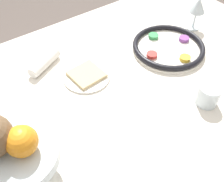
% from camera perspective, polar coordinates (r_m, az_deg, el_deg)
% --- Properties ---
extents(ground_plane, '(8.00, 8.00, 0.00)m').
position_cam_1_polar(ground_plane, '(1.50, 0.06, -17.95)').
color(ground_plane, '#564C47').
extents(dining_table, '(1.55, 0.92, 0.71)m').
position_cam_1_polar(dining_table, '(1.19, 0.07, -10.66)').
color(dining_table, silver).
rests_on(dining_table, ground_plane).
extents(seder_plate, '(0.28, 0.28, 0.03)m').
position_cam_1_polar(seder_plate, '(1.07, 12.18, 9.34)').
color(seder_plate, silver).
rests_on(seder_plate, dining_table).
extents(wine_glass, '(0.06, 0.06, 0.14)m').
position_cam_1_polar(wine_glass, '(1.19, 18.22, 17.07)').
color(wine_glass, silver).
rests_on(wine_glass, dining_table).
extents(fruit_stand, '(0.20, 0.20, 0.12)m').
position_cam_1_polar(fruit_stand, '(0.67, -19.83, -13.28)').
color(fruit_stand, silver).
rests_on(fruit_stand, dining_table).
extents(orange_fruit, '(0.07, 0.07, 0.07)m').
position_cam_1_polar(orange_fruit, '(0.62, -19.07, -10.29)').
color(orange_fruit, orange).
rests_on(orange_fruit, fruit_stand).
extents(bread_plate, '(0.17, 0.17, 0.02)m').
position_cam_1_polar(bread_plate, '(0.94, -5.55, 3.36)').
color(bread_plate, silver).
rests_on(bread_plate, dining_table).
extents(napkin_roll, '(0.14, 0.10, 0.04)m').
position_cam_1_polar(napkin_roll, '(1.00, -14.51, 6.01)').
color(napkin_roll, white).
rests_on(napkin_roll, dining_table).
extents(cup_near, '(0.07, 0.07, 0.07)m').
position_cam_1_polar(cup_near, '(0.88, 20.22, -0.85)').
color(cup_near, silver).
rests_on(cup_near, dining_table).
extents(cup_mid, '(0.07, 0.07, 0.07)m').
position_cam_1_polar(cup_mid, '(0.67, 1.42, -18.82)').
color(cup_mid, silver).
rests_on(cup_mid, dining_table).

